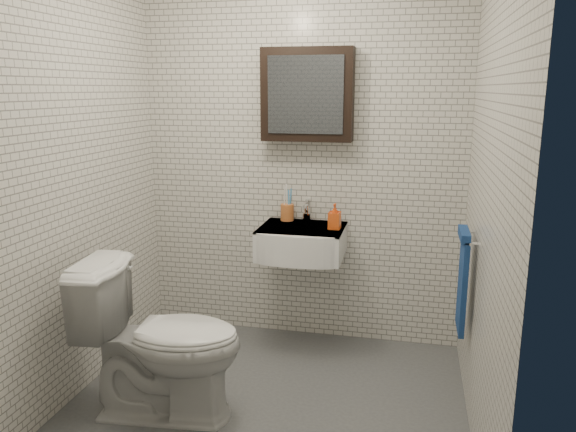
{
  "coord_description": "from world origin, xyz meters",
  "views": [
    {
      "loc": [
        0.74,
        -2.74,
        1.74
      ],
      "look_at": [
        0.03,
        0.45,
        1.0
      ],
      "focal_mm": 35.0,
      "sensor_mm": 36.0,
      "label": 1
    }
  ],
  "objects": [
    {
      "name": "toothbrush_cup",
      "position": [
        -0.09,
        0.94,
        0.91
      ],
      "size": [
        0.12,
        0.12,
        0.25
      ],
      "rotation": [
        0.0,
        0.0,
        0.39
      ],
      "color": "#C36830",
      "rests_on": "washbasin"
    },
    {
      "name": "room_shell",
      "position": [
        0.0,
        0.0,
        1.47
      ],
      "size": [
        2.22,
        2.02,
        2.51
      ],
      "color": "silver",
      "rests_on": "ground"
    },
    {
      "name": "ground",
      "position": [
        0.0,
        0.0,
        0.01
      ],
      "size": [
        2.2,
        2.0,
        0.01
      ],
      "primitive_type": "cube",
      "color": "#4B4E53",
      "rests_on": "ground"
    },
    {
      "name": "soap_bottle",
      "position": [
        0.27,
        0.77,
        0.93
      ],
      "size": [
        0.08,
        0.08,
        0.17
      ],
      "primitive_type": "imported",
      "rotation": [
        0.0,
        0.0,
        -0.06
      ],
      "color": "orange",
      "rests_on": "washbasin"
    },
    {
      "name": "mirror_cabinet",
      "position": [
        0.05,
        0.93,
        1.7
      ],
      "size": [
        0.6,
        0.15,
        0.6
      ],
      "color": "black",
      "rests_on": "room_shell"
    },
    {
      "name": "washbasin",
      "position": [
        0.05,
        0.73,
        0.76
      ],
      "size": [
        0.55,
        0.5,
        0.2
      ],
      "color": "white",
      "rests_on": "room_shell"
    },
    {
      "name": "toilet",
      "position": [
        -0.52,
        -0.19,
        0.43
      ],
      "size": [
        0.89,
        0.56,
        0.86
      ],
      "primitive_type": "imported",
      "rotation": [
        0.0,
        0.0,
        1.67
      ],
      "color": "white",
      "rests_on": "ground"
    },
    {
      "name": "faucet",
      "position": [
        0.05,
        0.93,
        0.92
      ],
      "size": [
        0.06,
        0.2,
        0.15
      ],
      "color": "silver",
      "rests_on": "washbasin"
    },
    {
      "name": "towel_rail",
      "position": [
        1.04,
        0.35,
        0.72
      ],
      "size": [
        0.09,
        0.3,
        0.58
      ],
      "color": "silver",
      "rests_on": "room_shell"
    }
  ]
}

